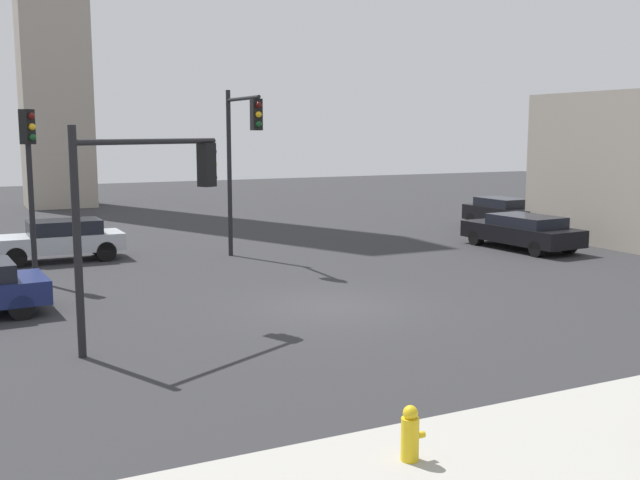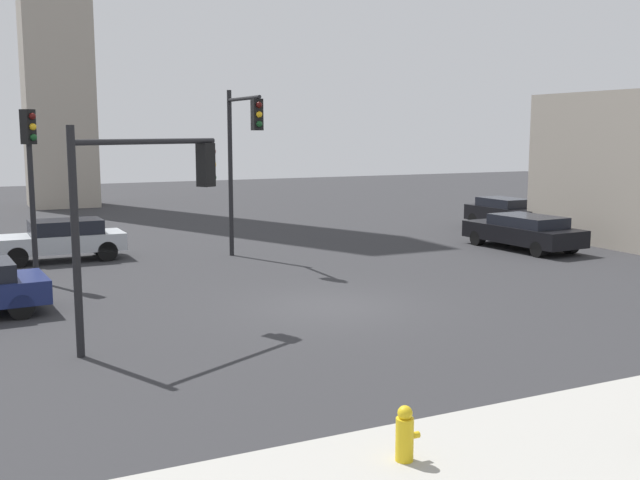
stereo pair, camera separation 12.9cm
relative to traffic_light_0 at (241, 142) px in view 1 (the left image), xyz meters
name	(u,v)px [view 1 (the left image)]	position (x,y,z in m)	size (l,w,h in m)	color
ground_plane	(332,307)	(-0.31, -7.38, -4.09)	(97.58, 97.58, 0.00)	#2D2D30
sidewalk_corner	(628,439)	(-0.31, -16.79, -4.01)	(35.13, 3.57, 0.15)	#A8A59E
traffic_light_0	(241,142)	(0.00, 0.00, 0.00)	(0.32, 3.09, 5.87)	black
traffic_light_1	(150,189)	(-5.04, -8.17, -0.85)	(3.52, 1.96, 4.57)	black
traffic_light_2	(30,163)	(-6.80, -0.78, -0.55)	(0.45, 0.48, 5.07)	black
fire_hydrant	(410,434)	(-3.59, -16.13, -3.58)	(0.34, 0.24, 0.75)	gold
car_1	(503,213)	(13.61, 2.74, -3.32)	(1.70, 4.06, 1.42)	black
car_2	(522,231)	(10.42, -2.22, -3.38)	(2.23, 4.86, 1.31)	black
car_3	(60,239)	(-5.66, 2.76, -3.33)	(4.28, 1.77, 1.42)	#ADB2B7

